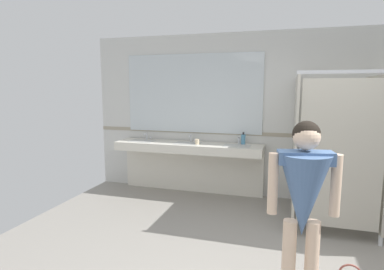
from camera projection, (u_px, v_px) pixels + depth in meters
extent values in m
cube|color=silver|center=(292.00, 117.00, 5.14)|extent=(6.83, 0.12, 2.69)
cube|color=#9E937F|center=(291.00, 135.00, 5.13)|extent=(6.83, 0.01, 0.06)
cube|color=silver|center=(188.00, 147.00, 5.37)|extent=(2.47, 0.52, 0.14)
cube|color=silver|center=(192.00, 170.00, 5.64)|extent=(2.47, 0.08, 0.75)
cube|color=beige|center=(142.00, 144.00, 5.57)|extent=(0.42, 0.29, 0.11)
cylinder|color=silver|center=(147.00, 136.00, 5.75)|extent=(0.04, 0.04, 0.11)
cylinder|color=silver|center=(145.00, 134.00, 5.69)|extent=(0.03, 0.11, 0.03)
sphere|color=silver|center=(151.00, 138.00, 5.74)|extent=(0.04, 0.04, 0.04)
cube|color=beige|center=(187.00, 146.00, 5.34)|extent=(0.42, 0.29, 0.11)
cylinder|color=silver|center=(191.00, 138.00, 5.51)|extent=(0.04, 0.04, 0.11)
cylinder|color=silver|center=(190.00, 136.00, 5.45)|extent=(0.03, 0.11, 0.03)
sphere|color=silver|center=(195.00, 140.00, 5.50)|extent=(0.04, 0.04, 0.04)
cube|color=beige|center=(237.00, 149.00, 5.10)|extent=(0.42, 0.29, 0.11)
cylinder|color=silver|center=(239.00, 141.00, 5.28)|extent=(0.04, 0.04, 0.11)
cylinder|color=silver|center=(238.00, 138.00, 5.22)|extent=(0.03, 0.11, 0.03)
sphere|color=silver|center=(243.00, 142.00, 5.27)|extent=(0.04, 0.04, 0.04)
cube|color=silver|center=(193.00, 94.00, 5.49)|extent=(2.37, 0.02, 1.33)
cube|color=#B2AD9E|center=(295.00, 144.00, 4.44)|extent=(0.03, 1.38, 1.84)
cylinder|color=silver|center=(292.00, 230.00, 3.99)|extent=(0.05, 0.05, 0.12)
cube|color=#B2AD9E|center=(374.00, 147.00, 4.17)|extent=(0.03, 1.38, 1.84)
cylinder|color=silver|center=(381.00, 240.00, 3.71)|extent=(0.05, 0.05, 0.12)
cube|color=#B2AD9E|center=(341.00, 155.00, 3.68)|extent=(0.90, 0.03, 1.74)
cylinder|color=beige|center=(311.00, 266.00, 2.59)|extent=(0.11, 0.11, 0.76)
cylinder|color=beige|center=(288.00, 265.00, 2.60)|extent=(0.11, 0.11, 0.76)
cone|color=#4C6B99|center=(304.00, 195.00, 2.51)|extent=(0.47, 0.47, 0.66)
cube|color=#4C6B99|center=(305.00, 158.00, 2.46)|extent=(0.44, 0.23, 0.10)
cylinder|color=beige|center=(336.00, 185.00, 2.47)|extent=(0.08, 0.08, 0.49)
cylinder|color=beige|center=(273.00, 184.00, 2.52)|extent=(0.08, 0.08, 0.49)
sphere|color=beige|center=(307.00, 137.00, 2.44)|extent=(0.21, 0.21, 0.21)
sphere|color=black|center=(306.00, 134.00, 2.45)|extent=(0.21, 0.21, 0.21)
cylinder|color=teal|center=(243.00, 139.00, 5.24)|extent=(0.07, 0.07, 0.16)
cylinder|color=black|center=(243.00, 133.00, 5.22)|extent=(0.03, 0.03, 0.04)
cylinder|color=beige|center=(197.00, 142.00, 5.22)|extent=(0.07, 0.07, 0.09)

